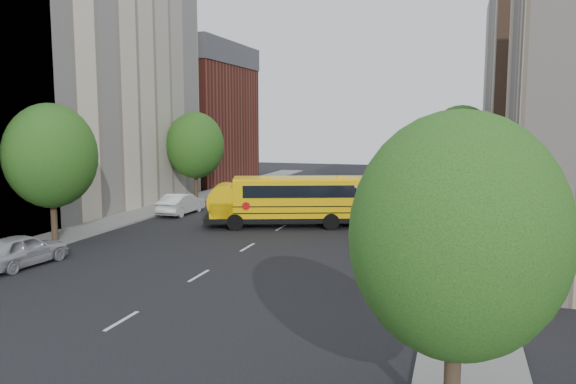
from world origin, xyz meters
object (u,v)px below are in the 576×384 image
at_px(street_tree_2, 195,145).
at_px(street_tree_3, 458,236).
at_px(parked_car_5, 435,187).
at_px(street_tree_5, 461,144).
at_px(parked_car_3, 421,271).
at_px(parked_car_0, 21,250).
at_px(parked_car_2, 250,184).
at_px(street_tree_1, 51,156).
at_px(street_tree_4, 461,146).
at_px(school_bus, 294,198).
at_px(safari_truck, 376,206).
at_px(parked_car_1, 181,204).

distance_m(street_tree_2, street_tree_3, 38.83).
relative_size(street_tree_3, parked_car_5, 1.80).
height_order(street_tree_3, street_tree_5, street_tree_5).
bearing_deg(parked_car_3, street_tree_3, -80.63).
relative_size(parked_car_0, parked_car_5, 1.18).
bearing_deg(parked_car_2, parked_car_0, 85.99).
height_order(street_tree_1, street_tree_4, street_tree_4).
relative_size(street_tree_1, parked_car_3, 1.69).
xyz_separation_m(school_bus, safari_truck, (5.29, 0.75, -0.35)).
distance_m(street_tree_3, street_tree_5, 44.00).
xyz_separation_m(street_tree_1, safari_truck, (16.97, 9.47, -3.44)).
bearing_deg(parked_car_5, parked_car_2, -165.99).
relative_size(safari_truck, parked_car_1, 1.48).
relative_size(safari_truck, parked_car_2, 1.27).
bearing_deg(street_tree_4, parked_car_0, -130.78).
relative_size(street_tree_3, parked_car_3, 1.52).
distance_m(parked_car_1, parked_car_2, 14.38).
distance_m(parked_car_2, parked_car_5, 17.93).
height_order(safari_truck, parked_car_5, safari_truck).
distance_m(parked_car_0, parked_car_2, 30.40).
bearing_deg(parked_car_5, parked_car_0, -114.47).
bearing_deg(parked_car_1, safari_truck, 174.08).
bearing_deg(parked_car_5, parked_car_3, -85.53).
bearing_deg(parked_car_1, parked_car_0, 90.26).
bearing_deg(safari_truck, street_tree_4, 76.21).
height_order(street_tree_4, safari_truck, street_tree_4).
bearing_deg(safari_truck, parked_car_0, -118.93).
bearing_deg(street_tree_3, parked_car_1, 128.30).
bearing_deg(street_tree_3, parked_car_5, 92.94).
bearing_deg(school_bus, parked_car_1, 146.86).
bearing_deg(parked_car_5, street_tree_1, -121.43).
height_order(school_bus, parked_car_1, school_bus).
distance_m(street_tree_1, parked_car_5, 35.26).
bearing_deg(parked_car_0, parked_car_1, -84.72).
distance_m(parked_car_0, parked_car_5, 38.12).
height_order(parked_car_1, parked_car_2, parked_car_1).
relative_size(street_tree_5, parked_car_2, 1.36).
distance_m(street_tree_1, school_bus, 14.90).
xyz_separation_m(street_tree_1, street_tree_2, (0.00, 18.00, -0.12)).
bearing_deg(parked_car_0, street_tree_1, -60.77).
bearing_deg(street_tree_3, safari_truck, 102.10).
bearing_deg(street_tree_5, safari_truck, -103.77).
height_order(street_tree_2, street_tree_3, street_tree_2).
distance_m(street_tree_2, school_bus, 15.20).
bearing_deg(street_tree_5, parked_car_5, -152.61).
xyz_separation_m(school_bus, parked_car_0, (-9.48, -13.68, -1.07)).
xyz_separation_m(street_tree_3, parked_car_2, (-19.80, 39.45, -3.68)).
height_order(parked_car_0, parked_car_3, parked_car_0).
bearing_deg(street_tree_2, street_tree_4, 0.00).
relative_size(street_tree_4, street_tree_5, 1.08).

